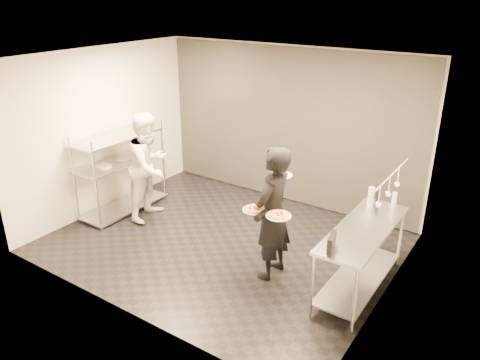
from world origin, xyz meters
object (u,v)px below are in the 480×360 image
Objects in this scene: pizza_plate_near at (254,209)px; salad_plate at (281,174)px; chef at (149,166)px; bottle_green at (371,197)px; bottle_clear at (394,200)px; prep_counter at (361,248)px; bottle_dark at (378,196)px; pass_rack at (121,169)px; pizza_plate_far at (279,215)px; pos_monitor at (332,242)px; waiter at (273,214)px.

salad_plate is (0.09, 0.53, 0.33)m from pizza_plate_near.
bottle_green is (3.59, 0.53, 0.15)m from chef.
bottle_clear is (0.26, 0.18, -0.04)m from bottle_green.
salad_plate is at bearing -101.40° from chef.
bottle_dark is (-0.10, 0.80, 0.40)m from prep_counter.
pass_rack is 0.89× the size of prep_counter.
chef is (-3.73, 0.09, 0.29)m from prep_counter.
salad_plate is at bearing -150.98° from bottle_green.
prep_counter is 1.14m from pizza_plate_far.
pizza_plate_far is 1.17× the size of pos_monitor.
waiter reaches higher than pizza_plate_near.
bottle_green reaches higher than bottle_clear.
waiter is at bearing -164.99° from prep_counter.
prep_counter is 8.63× the size of bottle_dark.
waiter is 6.04× the size of pizza_plate_near.
bottle_clear is (1.32, 0.77, -0.33)m from salad_plate.
pass_rack is 4.28m from pos_monitor.
bottle_dark is at bearing 10.74° from pass_rack.
pass_rack is 5.22× the size of pizza_plate_near.
bottle_dark reaches higher than pos_monitor.
pos_monitor is 1.34m from bottle_green.
bottle_clear is 1.02× the size of bottle_dark.
chef is 6.69× the size of pos_monitor.
pizza_plate_near is 1.07× the size of bottle_green.
chef is 8.63× the size of bottle_clear.
prep_counter is at bearing -101.48° from chef.
bottle_green is at bearing 78.36° from pos_monitor.
pass_rack is 4.24m from bottle_green.
pos_monitor is (3.61, -0.81, 0.10)m from chef.
prep_counter is 6.59× the size of pos_monitor.
bottle_green is (-0.02, 1.34, 0.05)m from pos_monitor.
bottle_dark is at bearing 76.58° from bottle_green.
pos_monitor is at bearing -99.46° from prep_counter.
bottle_green is (-0.14, 0.62, 0.44)m from prep_counter.
pizza_plate_near is at bearing -132.57° from bottle_dark.
pizza_plate_near is at bearing -9.24° from pass_rack.
pizza_plate_far is 1.08× the size of salad_plate.
bottle_green is (0.98, 0.92, 0.14)m from waiter.
chef reaches higher than bottle_clear.
salad_plate is (3.13, 0.04, 0.59)m from pass_rack.
pos_monitor is 1.54m from bottle_clear.
chef is 6.36× the size of bottle_green.
pizza_plate_far is at bearing 153.18° from pos_monitor.
salad_plate reaches higher than bottle_green.
pizza_plate_near is 0.96× the size of pizza_plate_far.
waiter is 1.36m from bottle_green.
pizza_plate_far is (0.37, -0.02, 0.03)m from pizza_plate_near.
salad_plate is 1.40× the size of bottle_clear.
pass_rack is 5.57× the size of bottle_green.
prep_counter is 0.90m from bottle_dark.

